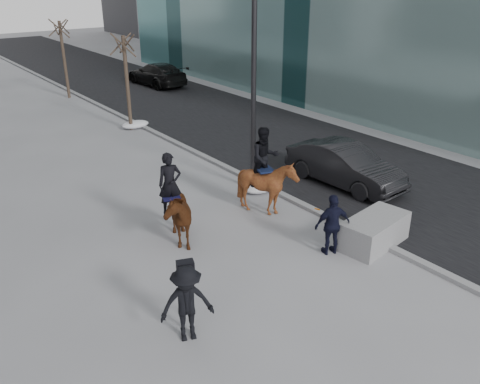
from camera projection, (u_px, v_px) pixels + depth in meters
ground at (266, 256)px, 13.97m from camera, size 120.00×120.00×0.00m
road at (245, 128)px, 25.14m from camera, size 8.00×90.00×0.01m
curb at (175, 143)px, 22.90m from camera, size 0.25×90.00×0.12m
planter at (374, 231)px, 14.38m from camera, size 2.26×1.36×0.85m
car_near at (345, 165)px, 18.32m from camera, size 1.81×4.63×1.50m
car_far at (157, 74)px, 34.26m from camera, size 2.39×5.27×1.50m
tree_near at (127, 79)px, 23.96m from camera, size 1.20×1.20×4.96m
tree_far at (64, 56)px, 30.18m from camera, size 1.20×1.20×5.00m
mounted_left at (174, 210)px, 14.39m from camera, size 1.53×2.22×2.63m
mounted_right at (267, 180)px, 16.02m from camera, size 1.93×2.05×2.82m
feeder at (332, 225)px, 13.77m from camera, size 1.11×1.01×1.75m
camera_crew at (187, 303)px, 10.51m from camera, size 1.29×1.01×1.75m
lamppost at (255, 46)px, 16.18m from camera, size 0.25×1.16×9.09m
snow_piles at (183, 148)px, 21.82m from camera, size 1.39×10.70×0.35m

